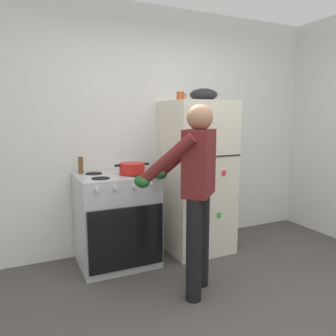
{
  "coord_description": "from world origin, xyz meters",
  "views": [
    {
      "loc": [
        -1.4,
        -1.58,
        1.5
      ],
      "look_at": [
        -0.05,
        1.32,
        1.0
      ],
      "focal_mm": 35.15,
      "sensor_mm": 36.0,
      "label": 1
    }
  ],
  "objects_px": {
    "stove_range": "(117,220)",
    "red_pot": "(132,168)",
    "refrigerator": "(196,177)",
    "pepper_mill": "(81,165)",
    "person_cook": "(194,183)",
    "coffee_mug": "(180,96)",
    "mixing_bowl": "(204,95)"
  },
  "relations": [
    {
      "from": "refrigerator",
      "to": "pepper_mill",
      "type": "relative_size",
      "value": 9.97
    },
    {
      "from": "stove_range",
      "to": "coffee_mug",
      "type": "bearing_deg",
      "value": 4.59
    },
    {
      "from": "person_cook",
      "to": "coffee_mug",
      "type": "relative_size",
      "value": 14.28
    },
    {
      "from": "coffee_mug",
      "to": "pepper_mill",
      "type": "distance_m",
      "value": 1.27
    },
    {
      "from": "stove_range",
      "to": "person_cook",
      "type": "height_order",
      "value": "person_cook"
    },
    {
      "from": "red_pot",
      "to": "pepper_mill",
      "type": "bearing_deg",
      "value": 151.48
    },
    {
      "from": "red_pot",
      "to": "coffee_mug",
      "type": "xyz_separation_m",
      "value": [
        0.59,
        0.1,
        0.73
      ]
    },
    {
      "from": "refrigerator",
      "to": "coffee_mug",
      "type": "relative_size",
      "value": 14.89
    },
    {
      "from": "pepper_mill",
      "to": "refrigerator",
      "type": "bearing_deg",
      "value": -9.26
    },
    {
      "from": "refrigerator",
      "to": "pepper_mill",
      "type": "xyz_separation_m",
      "value": [
        -1.23,
        0.2,
        0.18
      ]
    },
    {
      "from": "person_cook",
      "to": "coffee_mug",
      "type": "distance_m",
      "value": 1.2
    },
    {
      "from": "stove_range",
      "to": "mixing_bowl",
      "type": "relative_size",
      "value": 3.07
    },
    {
      "from": "person_cook",
      "to": "red_pot",
      "type": "distance_m",
      "value": 0.83
    },
    {
      "from": "refrigerator",
      "to": "red_pot",
      "type": "relative_size",
      "value": 4.7
    },
    {
      "from": "pepper_mill",
      "to": "coffee_mug",
      "type": "bearing_deg",
      "value": -8.12
    },
    {
      "from": "stove_range",
      "to": "pepper_mill",
      "type": "bearing_deg",
      "value": 144.96
    },
    {
      "from": "mixing_bowl",
      "to": "stove_range",
      "type": "bearing_deg",
      "value": -179.41
    },
    {
      "from": "person_cook",
      "to": "red_pot",
      "type": "relative_size",
      "value": 4.51
    },
    {
      "from": "coffee_mug",
      "to": "pepper_mill",
      "type": "relative_size",
      "value": 0.67
    },
    {
      "from": "person_cook",
      "to": "mixing_bowl",
      "type": "relative_size",
      "value": 5.26
    },
    {
      "from": "red_pot",
      "to": "mixing_bowl",
      "type": "relative_size",
      "value": 1.17
    },
    {
      "from": "pepper_mill",
      "to": "mixing_bowl",
      "type": "xyz_separation_m",
      "value": [
        1.31,
        -0.2,
        0.72
      ]
    },
    {
      "from": "stove_range",
      "to": "mixing_bowl",
      "type": "xyz_separation_m",
      "value": [
        1.01,
        0.01,
        1.27
      ]
    },
    {
      "from": "stove_range",
      "to": "red_pot",
      "type": "bearing_deg",
      "value": -13.92
    },
    {
      "from": "refrigerator",
      "to": "red_pot",
      "type": "xyz_separation_m",
      "value": [
        -0.77,
        -0.05,
        0.15
      ]
    },
    {
      "from": "red_pot",
      "to": "mixing_bowl",
      "type": "distance_m",
      "value": 1.13
    },
    {
      "from": "pepper_mill",
      "to": "person_cook",
      "type": "bearing_deg",
      "value": -54.55
    },
    {
      "from": "refrigerator",
      "to": "pepper_mill",
      "type": "distance_m",
      "value": 1.26
    },
    {
      "from": "red_pot",
      "to": "pepper_mill",
      "type": "distance_m",
      "value": 0.52
    },
    {
      "from": "coffee_mug",
      "to": "mixing_bowl",
      "type": "relative_size",
      "value": 0.37
    },
    {
      "from": "refrigerator",
      "to": "stove_range",
      "type": "relative_size",
      "value": 1.79
    },
    {
      "from": "refrigerator",
      "to": "coffee_mug",
      "type": "bearing_deg",
      "value": 164.17
    }
  ]
}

